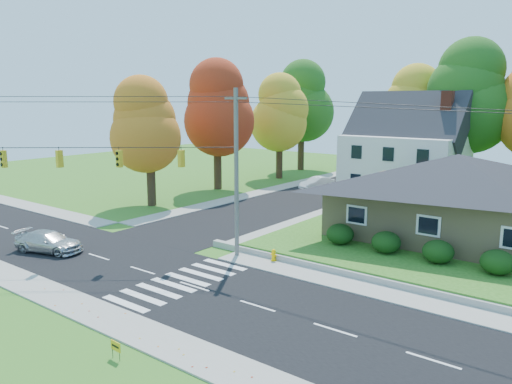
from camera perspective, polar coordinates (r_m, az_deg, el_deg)
ground at (r=25.85m, az=-7.05°, el=-10.71°), size 120.00×120.00×0.00m
road_main at (r=25.85m, az=-7.05°, el=-10.69°), size 90.00×8.00×0.02m
road_cross at (r=50.69m, az=7.16°, el=-0.18°), size 8.00×44.00×0.02m
sidewalk_north at (r=29.39m, az=-0.16°, el=-7.91°), size 90.00×2.00×0.08m
sidewalk_south at (r=22.83m, az=-16.12°, el=-13.90°), size 90.00×2.00×0.08m
ranch_house at (r=34.84m, az=21.83°, el=-0.27°), size 14.60×10.60×5.40m
colonial_house at (r=48.42m, az=16.75°, el=4.43°), size 10.40×8.40×9.60m
hedge_row at (r=29.68m, az=17.33°, el=-5.99°), size 10.70×1.70×1.27m
traffic_infrastructure at (r=25.54m, az=-5.43°, el=1.06°), size 38.10×10.66×10.00m
tree_lot_0 at (r=54.54m, az=17.21°, el=8.96°), size 6.72×6.72×12.51m
tree_lot_1 at (r=51.77m, az=23.22°, el=9.98°), size 7.84×7.84×14.60m
tree_west_0 at (r=44.81m, az=-12.13°, el=7.48°), size 6.16×6.16×11.47m
tree_west_1 at (r=52.49m, az=-4.50°, el=9.51°), size 7.28×7.28×13.56m
tree_west_2 at (r=59.75m, az=2.73°, el=9.02°), size 6.72×6.72×12.51m
tree_west_3 at (r=67.51m, az=5.25°, el=10.26°), size 7.84×7.84×14.60m
silver_sedan at (r=33.59m, az=-22.60°, el=-5.27°), size 4.75×3.03×1.28m
white_car at (r=53.04m, az=6.98°, el=1.02°), size 2.50×4.18×1.30m
fire_hydrant at (r=29.28m, az=2.03°, el=-7.30°), size 0.45×0.34×0.78m
yard_sign at (r=19.61m, az=-15.75°, el=-16.64°), size 0.55×0.05×0.69m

